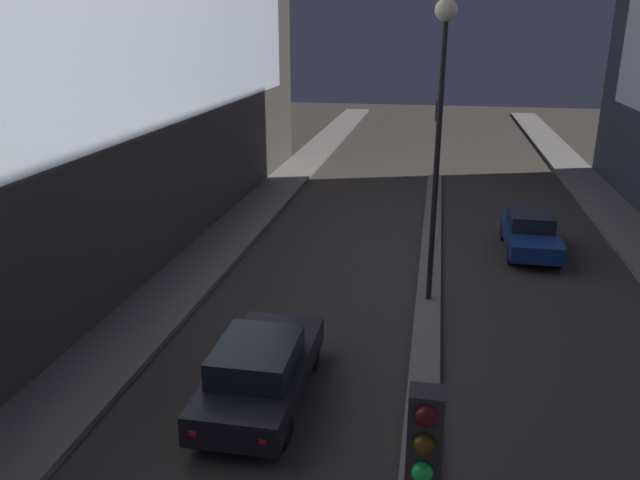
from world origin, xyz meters
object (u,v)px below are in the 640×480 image
(street_lamp, at_px, (441,91))
(car_right_lane, at_px, (530,233))
(traffic_light_mid, at_px, (438,128))
(car_left_lane, at_px, (260,370))

(street_lamp, distance_m, car_right_lane, 8.32)
(traffic_light_mid, distance_m, street_lamp, 11.52)
(traffic_light_mid, bearing_deg, street_lamp, -90.00)
(street_lamp, relative_size, car_left_lane, 1.79)
(car_left_lane, height_order, car_right_lane, car_left_lane)
(car_left_lane, bearing_deg, traffic_light_mid, 78.37)
(car_left_lane, bearing_deg, car_right_lane, 57.54)
(street_lamp, height_order, car_right_lane, street_lamp)
(traffic_light_mid, xyz_separation_m, car_right_lane, (3.52, -6.03, -2.79))
(traffic_light_mid, xyz_separation_m, street_lamp, (0.00, -11.20, 2.70))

